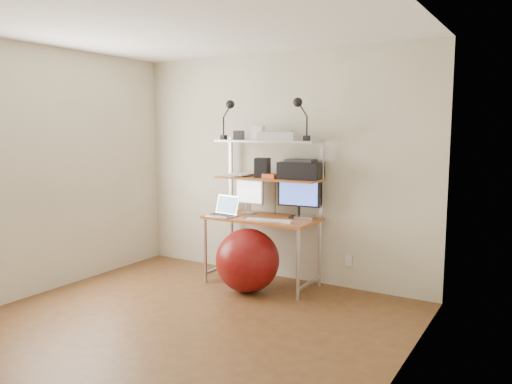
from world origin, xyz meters
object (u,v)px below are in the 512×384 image
monitor_silver (250,194)px  laptop (225,211)px  monitor_black (299,196)px  printer (301,170)px  exercise_ball (248,260)px

monitor_silver → laptop: 0.35m
monitor_silver → monitor_black: monitor_black is taller
monitor_silver → printer: size_ratio=0.87×
monitor_black → printer: size_ratio=1.03×
monitor_black → printer: printer is taller
monitor_silver → laptop: size_ratio=1.17×
monitor_silver → exercise_ball: size_ratio=0.61×
exercise_ball → monitor_black: bearing=50.9°
laptop → printer: 0.94m
monitor_silver → printer: 0.68m
monitor_silver → exercise_ball: (0.23, -0.42, -0.62)m
printer → exercise_ball: (-0.37, -0.46, -0.92)m
monitor_silver → monitor_black: bearing=6.0°
monitor_black → printer: bearing=39.0°
monitor_silver → laptop: (-0.14, -0.27, -0.17)m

